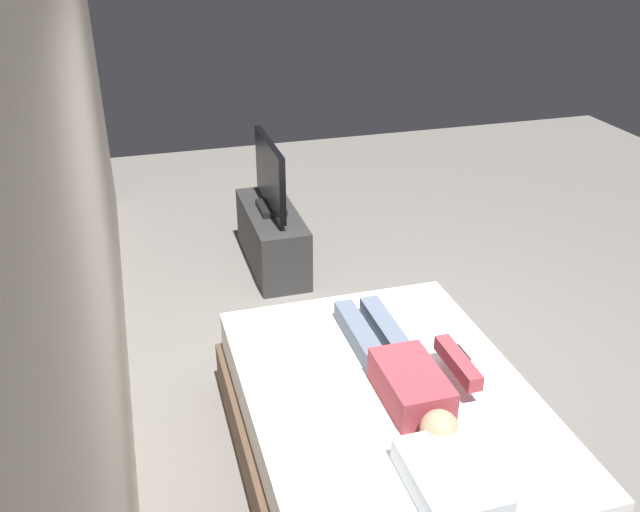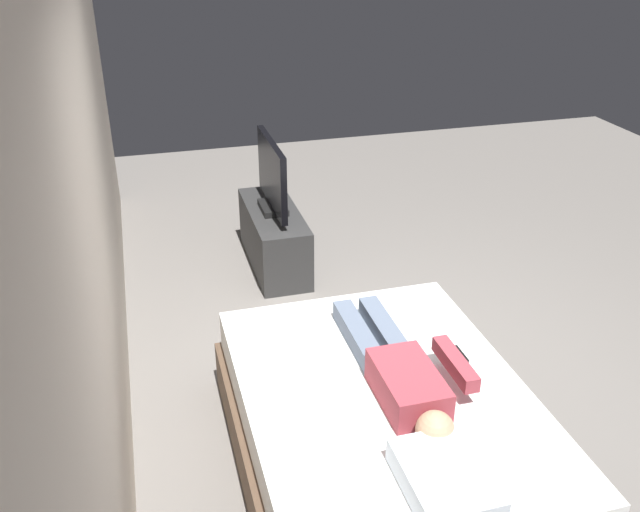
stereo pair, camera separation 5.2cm
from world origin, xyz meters
TOP-DOWN VIEW (x-y plane):
  - ground_plane at (0.00, 0.00)m, footprint 10.00×10.00m
  - back_wall at (0.40, 1.71)m, footprint 6.40×0.10m
  - bed at (-0.74, 0.36)m, footprint 2.02×1.50m
  - pillow at (-1.43, 0.36)m, footprint 0.48×0.34m
  - person at (-0.71, 0.27)m, footprint 1.26×0.46m
  - remote at (-0.56, -0.13)m, footprint 0.15×0.04m
  - tv_stand at (1.77, 0.41)m, footprint 1.10×0.40m
  - tv at (1.77, 0.41)m, footprint 0.88×0.20m

SIDE VIEW (x-z plane):
  - ground_plane at x=0.00m, z-range 0.00..0.00m
  - tv_stand at x=1.77m, z-range 0.00..0.50m
  - bed at x=-0.74m, z-range -0.01..0.53m
  - remote at x=-0.56m, z-range 0.54..0.56m
  - pillow at x=-1.43m, z-range 0.54..0.66m
  - person at x=-0.71m, z-range 0.53..0.71m
  - tv at x=1.77m, z-range 0.49..1.08m
  - back_wall at x=0.40m, z-range 0.00..2.80m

